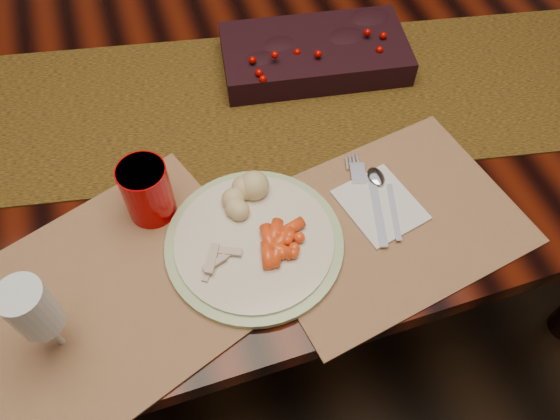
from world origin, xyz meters
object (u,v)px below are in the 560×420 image
object	(u,v)px
dinner_plate	(254,243)
wine_glass	(42,321)
dining_table	(243,213)
red_cup	(147,191)
centerpiece	(315,50)
placemat_main	(386,222)
napkin	(380,205)
turkey_shreds	(222,262)
baby_carrots	(281,243)
mashed_potatoes	(244,194)

from	to	relation	value
dinner_plate	wine_glass	xyz separation A→B (m)	(-0.30, -0.07, 0.07)
dining_table	red_cup	size ratio (longest dim) A/B	17.14
centerpiece	placemat_main	distance (m)	0.39
dining_table	napkin	world-z (taller)	napkin
placemat_main	dinner_plate	size ratio (longest dim) A/B	1.49
dining_table	placemat_main	distance (m)	0.53
wine_glass	dining_table	bearing A→B (deg)	47.26
centerpiece	turkey_shreds	distance (m)	0.49
centerpiece	dining_table	bearing A→B (deg)	-164.22
placemat_main	baby_carrots	distance (m)	0.18
wine_glass	mashed_potatoes	bearing A→B (deg)	24.50
dining_table	centerpiece	world-z (taller)	centerpiece
baby_carrots	turkey_shreds	bearing A→B (deg)	-177.30
red_cup	wine_glass	xyz separation A→B (m)	(-0.16, -0.18, 0.03)
mashed_potatoes	red_cup	bearing A→B (deg)	163.30
turkey_shreds	red_cup	world-z (taller)	red_cup
dining_table	dinner_plate	size ratio (longest dim) A/B	6.44
dinner_plate	napkin	world-z (taller)	dinner_plate
napkin	turkey_shreds	bearing A→B (deg)	174.05
red_cup	mashed_potatoes	bearing A→B (deg)	-16.70
dinner_plate	mashed_potatoes	bearing A→B (deg)	86.08
turkey_shreds	wine_glass	size ratio (longest dim) A/B	0.47
red_cup	centerpiece	bearing A→B (deg)	33.86
placemat_main	baby_carrots	xyz separation A→B (m)	(-0.18, 0.00, 0.03)
placemat_main	napkin	xyz separation A→B (m)	(0.00, 0.03, 0.00)
dining_table	red_cup	xyz separation A→B (m)	(-0.19, -0.20, 0.43)
dining_table	napkin	bearing A→B (deg)	-60.70
red_cup	wine_glass	world-z (taller)	wine_glass
dining_table	napkin	size ratio (longest dim) A/B	13.84
mashed_potatoes	wine_glass	bearing A→B (deg)	-155.50
baby_carrots	dinner_plate	bearing A→B (deg)	148.70
centerpiece	mashed_potatoes	xyz separation A→B (m)	(-0.23, -0.29, 0.00)
placemat_main	wine_glass	world-z (taller)	wine_glass
dining_table	mashed_potatoes	xyz separation A→B (m)	(-0.04, -0.24, 0.42)
centerpiece	red_cup	world-z (taller)	red_cup
turkey_shreds	napkin	size ratio (longest dim) A/B	0.59
placemat_main	turkey_shreds	world-z (taller)	turkey_shreds
centerpiece	turkey_shreds	world-z (taller)	centerpiece
napkin	red_cup	xyz separation A→B (m)	(-0.36, 0.11, 0.05)
placemat_main	turkey_shreds	size ratio (longest dim) A/B	5.42
centerpiece	baby_carrots	xyz separation A→B (m)	(-0.19, -0.39, -0.01)
centerpiece	turkey_shreds	size ratio (longest dim) A/B	4.65
centerpiece	dinner_plate	bearing A→B (deg)	-122.46
centerpiece	placemat_main	size ratio (longest dim) A/B	0.86
dinner_plate	mashed_potatoes	world-z (taller)	mashed_potatoes
mashed_potatoes	red_cup	xyz separation A→B (m)	(-0.14, 0.04, 0.01)
dinner_plate	red_cup	world-z (taller)	red_cup
turkey_shreds	dining_table	bearing A→B (deg)	72.69
centerpiece	dinner_plate	xyz separation A→B (m)	(-0.23, -0.36, -0.03)
baby_carrots	turkey_shreds	world-z (taller)	same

